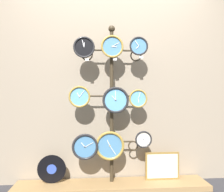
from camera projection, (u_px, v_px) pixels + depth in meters
name	position (u px, v px, depth m)	size (l,w,h in m)	color
shop_wall	(111.00, 68.00, 2.71)	(4.40, 0.04, 2.80)	gray
low_shelf	(112.00, 186.00, 2.49)	(2.20, 0.36, 0.06)	#9E7A4C
display_stand	(112.00, 126.00, 2.55)	(0.76, 0.38, 1.88)	#382D1E
clock_top_left	(84.00, 47.00, 2.42)	(0.24, 0.04, 0.24)	black
clock_top_center	(112.00, 47.00, 2.47)	(0.26, 0.04, 0.26)	#4C84B2
clock_top_right	(139.00, 46.00, 2.49)	(0.22, 0.04, 0.22)	#4C84B2
clock_middle_left	(79.00, 97.00, 2.44)	(0.24, 0.04, 0.24)	#60A8DB
clock_middle_center	(116.00, 100.00, 2.46)	(0.30, 0.04, 0.30)	#60A8DB
clock_middle_right	(138.00, 99.00, 2.50)	(0.21, 0.04, 0.21)	#60A8DB
clock_bottom_left	(85.00, 147.00, 2.41)	(0.29, 0.04, 0.29)	#4C84B2
clock_bottom_center	(110.00, 146.00, 2.46)	(0.33, 0.04, 0.33)	#4C84B2
clock_bottom_right	(143.00, 139.00, 2.50)	(0.20, 0.04, 0.20)	silver
vinyl_record	(52.00, 169.00, 2.48)	(0.32, 0.01, 0.32)	black
picture_frame	(162.00, 166.00, 2.60)	(0.41, 0.02, 0.32)	olive
price_tag_upper	(87.00, 59.00, 2.42)	(0.04, 0.00, 0.03)	white
price_tag_mid	(115.00, 59.00, 2.48)	(0.04, 0.00, 0.03)	white
price_tag_lower	(141.00, 57.00, 2.49)	(0.04, 0.00, 0.03)	white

